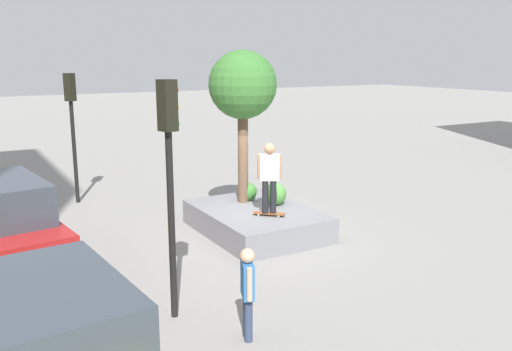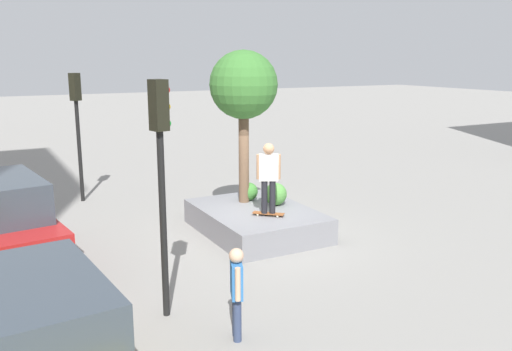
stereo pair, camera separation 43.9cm
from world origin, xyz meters
name	(u,v)px [view 2 (the right image)]	position (x,y,z in m)	size (l,w,h in m)	color
ground_plane	(261,236)	(0.00, 0.00, 0.00)	(120.00, 120.00, 0.00)	gray
planter_ledge	(256,221)	(0.33, -0.03, 0.32)	(3.66, 2.65, 0.65)	gray
plaza_tree	(244,87)	(1.13, -0.08, 3.78)	(1.82, 1.82, 4.11)	brown
boxwood_shrub	(276,194)	(0.43, -0.68, 0.95)	(0.61, 0.61, 0.61)	#4C8C3D
hedge_clump	(249,191)	(1.20, -0.27, 0.90)	(0.50, 0.50, 0.50)	#3D7A33
skateboard	(268,214)	(-0.37, -0.01, 0.71)	(0.70, 0.73, 0.07)	brown
skateboarder	(269,173)	(-0.37, -0.01, 1.75)	(0.39, 0.55, 1.77)	black
traffic_light_corner	(77,114)	(5.85, 3.41, 2.81)	(0.37, 0.37, 4.08)	black
traffic_light_median	(161,158)	(-3.05, 3.59, 2.88)	(0.33, 0.36, 4.20)	black
passerby_with_bag	(237,287)	(-4.40, 2.85, 0.91)	(0.50, 0.32, 1.57)	navy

